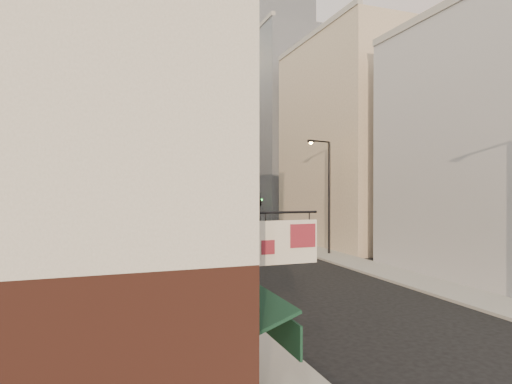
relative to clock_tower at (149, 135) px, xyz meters
name	(u,v)px	position (x,y,z in m)	size (l,w,h in m)	color
sidewalk_left	(136,228)	(-5.50, -37.00, -17.56)	(3.00, 140.00, 0.15)	gray
sidewalk_right	(226,225)	(7.50, -37.00, -17.56)	(3.00, 140.00, 0.15)	gray
near_building_left	(99,174)	(-9.99, -83.00, -11.61)	(8.30, 23.04, 12.30)	#592C22
left_bldg_beige	(86,154)	(-11.00, -66.00, -9.63)	(8.00, 12.00, 16.00)	tan
left_bldg_grey	(91,147)	(-11.00, -50.00, -7.63)	(8.00, 16.00, 20.00)	#A6A5AB
left_bldg_tan	(94,168)	(-11.00, -32.00, -9.13)	(8.00, 18.00, 17.00)	#967E61
left_bldg_wingrid	(96,155)	(-11.00, -12.00, -5.63)	(8.00, 20.00, 24.00)	gray
right_bldg_grey	(510,147)	(13.00, -80.00, -9.63)	(8.00, 16.00, 16.00)	#A6A5AB
right_bldg_beige	(347,144)	(13.00, -62.00, -7.63)	(8.00, 16.00, 20.00)	tan
right_bldg_wingrid	(272,137)	(13.00, -42.00, -4.63)	(8.00, 20.00, 26.00)	gray
highrise	(249,93)	(19.00, -14.00, 8.02)	(21.00, 23.00, 51.20)	gray
clock_tower	(149,135)	(0.00, 0.00, 0.00)	(14.00, 14.00, 44.90)	#967E61
white_tower	(212,125)	(11.00, -14.00, 0.97)	(8.00, 8.00, 41.50)	silver
streetlamp_mid	(327,190)	(7.56, -67.64, -12.25)	(2.40, 0.90, 9.43)	black
traffic_light_left	(149,207)	(-5.64, -55.90, -13.95)	(0.59, 0.53, 5.00)	black
traffic_light_right	(260,202)	(7.83, -50.90, -13.69)	(0.86, 0.86, 5.00)	black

